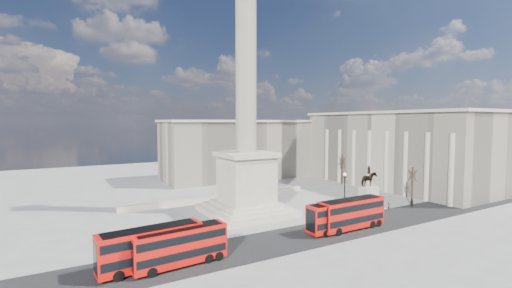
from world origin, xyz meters
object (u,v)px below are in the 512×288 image
at_px(red_bus_d, 470,192).
at_px(pedestrian_crossing, 338,212).
at_px(red_bus_a, 152,247).
at_px(red_bus_b, 340,216).
at_px(victorian_lamp, 345,189).
at_px(pedestrian_standing, 412,202).
at_px(red_bus_c, 352,213).
at_px(pedestrian_walking, 389,207).
at_px(equestrian_statue, 368,194).
at_px(nelsons_column, 246,140).
at_px(red_bus_e, 181,246).

xyz_separation_m(red_bus_d, pedestrian_crossing, (-30.01, 5.34, -1.26)).
distance_m(red_bus_a, red_bus_b, 27.00).
bearing_deg(victorian_lamp, red_bus_a, -169.30).
distance_m(red_bus_a, victorian_lamp, 35.52).
bearing_deg(pedestrian_standing, red_bus_d, 121.60).
relative_size(red_bus_c, pedestrian_walking, 7.54).
bearing_deg(equestrian_statue, red_bus_a, -171.33).
distance_m(nelsons_column, red_bus_d, 46.19).
distance_m(red_bus_a, pedestrian_walking, 43.10).
height_order(red_bus_d, pedestrian_standing, red_bus_d).
bearing_deg(nelsons_column, victorian_lamp, -29.60).
bearing_deg(red_bus_a, pedestrian_walking, -0.23).
bearing_deg(pedestrian_standing, red_bus_e, -35.89).
distance_m(nelsons_column, red_bus_b, 20.37).
relative_size(red_bus_c, pedestrian_crossing, 6.32).
bearing_deg(red_bus_a, nelsons_column, 32.39).
bearing_deg(pedestrian_walking, red_bus_d, -45.92).
relative_size(red_bus_d, pedestrian_walking, 6.83).
bearing_deg(red_bus_c, red_bus_d, 0.25).
height_order(red_bus_a, pedestrian_crossing, red_bus_a).
bearing_deg(pedestrian_walking, pedestrian_crossing, 137.64).
height_order(victorian_lamp, pedestrian_crossing, victorian_lamp).
bearing_deg(pedestrian_crossing, red_bus_e, 80.07).
bearing_deg(equestrian_statue, pedestrian_standing, -15.41).
xyz_separation_m(victorian_lamp, pedestrian_crossing, (-2.88, -1.42, -3.31)).
height_order(red_bus_e, pedestrian_standing, red_bus_e).
distance_m(victorian_lamp, pedestrian_walking, 9.24).
relative_size(red_bus_c, victorian_lamp, 1.59).
distance_m(red_bus_d, equestrian_statue, 22.57).
relative_size(victorian_lamp, equestrian_statue, 0.88).
height_order(red_bus_a, victorian_lamp, victorian_lamp).
xyz_separation_m(nelsons_column, red_bus_d, (42.22, -15.34, -10.75)).
distance_m(red_bus_c, pedestrian_crossing, 6.77).
xyz_separation_m(red_bus_a, pedestrian_crossing, (31.98, 5.16, -1.49)).
xyz_separation_m(red_bus_c, pedestrian_crossing, (2.79, 5.98, -1.51)).
bearing_deg(red_bus_a, red_bus_e, -22.15).
xyz_separation_m(equestrian_statue, pedestrian_crossing, (-8.35, -0.98, -1.90)).
bearing_deg(red_bus_c, pedestrian_crossing, 64.12).
distance_m(red_bus_a, pedestrian_standing, 49.50).
bearing_deg(pedestrian_standing, red_bus_a, -37.28).
height_order(nelsons_column, victorian_lamp, nelsons_column).
bearing_deg(pedestrian_standing, equestrian_statue, -56.93).
distance_m(red_bus_c, red_bus_d, 32.80).
distance_m(nelsons_column, equestrian_statue, 24.63).
bearing_deg(pedestrian_walking, equestrian_statue, 101.62).
relative_size(red_bus_c, red_bus_e, 1.06).
xyz_separation_m(red_bus_a, pedestrian_standing, (49.34, 3.66, -1.59)).
distance_m(red_bus_b, victorian_lamp, 10.85).
bearing_deg(nelsons_column, red_bus_e, -136.24).
relative_size(red_bus_d, victorian_lamp, 1.44).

